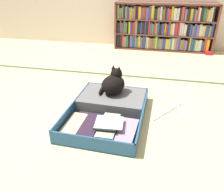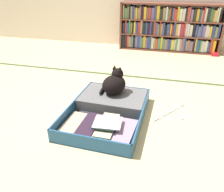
# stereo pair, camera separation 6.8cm
# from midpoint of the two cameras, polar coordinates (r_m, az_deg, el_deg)

# --- Properties ---
(ground_plane) EXTENTS (10.00, 10.00, 0.00)m
(ground_plane) POSITION_cam_midpoint_polar(r_m,az_deg,el_deg) (1.89, -1.78, -6.10)
(ground_plane) COLOR #CCB582
(tatami_border) EXTENTS (4.80, 0.05, 0.00)m
(tatami_border) POSITION_cam_midpoint_polar(r_m,az_deg,el_deg) (2.75, 3.97, 5.27)
(tatami_border) COLOR #3A4F2F
(tatami_border) RESTS_ON ground_plane
(bookshelf) EXTENTS (1.58, 0.25, 0.74)m
(bookshelf) POSITION_cam_midpoint_polar(r_m,az_deg,el_deg) (3.82, 14.97, 16.49)
(bookshelf) COLOR brown
(bookshelf) RESTS_ON ground_plane
(open_suitcase) EXTENTS (0.64, 0.87, 0.12)m
(open_suitcase) POSITION_cam_midpoint_polar(r_m,az_deg,el_deg) (1.94, 0.31, -3.37)
(open_suitcase) COLOR #21507B
(open_suitcase) RESTS_ON ground_plane
(black_cat) EXTENTS (0.27, 0.30, 0.25)m
(black_cat) POSITION_cam_midpoint_polar(r_m,az_deg,el_deg) (2.03, 1.66, 3.27)
(black_cat) COLOR black
(black_cat) RESTS_ON open_suitcase
(clothes_hanger) EXTENTS (0.32, 0.37, 0.01)m
(clothes_hanger) POSITION_cam_midpoint_polar(r_m,az_deg,el_deg) (2.03, 16.48, -4.56)
(clothes_hanger) COLOR silver
(clothes_hanger) RESTS_ON ground_plane
(small_red_pouch) EXTENTS (0.10, 0.07, 0.05)m
(small_red_pouch) POSITION_cam_midpoint_polar(r_m,az_deg,el_deg) (3.84, 25.48, 9.66)
(small_red_pouch) COLOR red
(small_red_pouch) RESTS_ON ground_plane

